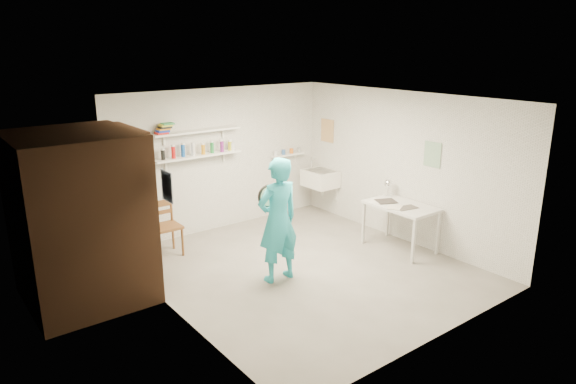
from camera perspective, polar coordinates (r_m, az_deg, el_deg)
floor at (r=7.41m, az=1.91°, el=-8.59°), size 4.00×4.50×0.02m
ceiling at (r=6.76m, az=2.10°, el=10.38°), size 4.00×4.50×0.02m
wall_back at (r=8.79m, az=-7.42°, el=3.62°), size 4.00×0.02×2.40m
wall_front at (r=5.52m, az=17.13°, el=-4.62°), size 4.00×0.02×2.40m
wall_left at (r=5.97m, az=-13.09°, el=-2.75°), size 0.02×4.50×2.40m
wall_right at (r=8.37m, az=12.69°, el=2.72°), size 0.02×4.50×2.40m
doorway_recess at (r=6.96m, az=-16.48°, el=-2.00°), size 0.02×0.90×2.00m
corridor_box at (r=6.75m, az=-22.12°, el=-2.68°), size 1.40×1.50×2.10m
door_lintel at (r=6.73m, az=-17.04°, el=6.56°), size 0.06×1.05×0.10m
door_jamb_near at (r=6.53m, az=-14.70°, el=-3.07°), size 0.06×0.10×2.00m
door_jamb_far at (r=7.42m, az=-17.76°, el=-0.99°), size 0.06×0.10×2.00m
shelf_lower at (r=8.42m, az=-9.95°, el=3.99°), size 1.50×0.22×0.03m
shelf_upper at (r=8.34m, az=-10.09°, el=6.68°), size 1.50×0.22×0.03m
ledge_shelf at (r=9.47m, az=-0.05°, el=4.17°), size 0.70×0.14×0.03m
poster_left at (r=5.92m, az=-13.32°, el=0.62°), size 0.01×0.28×0.36m
poster_right_a at (r=9.51m, az=4.39°, el=6.81°), size 0.01×0.34×0.42m
poster_right_b at (r=7.96m, az=15.75°, el=4.03°), size 0.01×0.30×0.38m
belfast_sink at (r=9.46m, az=3.61°, el=1.51°), size 0.48×0.60×0.30m
man at (r=6.78m, az=-1.12°, el=-3.15°), size 0.62×0.41×1.70m
wall_clock at (r=6.86m, az=-2.24°, el=-0.44°), size 0.31×0.04×0.31m
wooden_chair at (r=7.91m, az=-13.43°, el=-3.79°), size 0.43×0.41×0.90m
work_table at (r=8.14m, az=12.32°, el=-3.81°), size 0.65×1.08×0.72m
desk_lamp at (r=8.37m, az=11.11°, el=0.98°), size 0.14×0.14×0.14m
spray_cans at (r=8.39m, az=-9.98°, el=4.66°), size 1.29×0.06×0.17m
book_stack at (r=8.09m, az=-13.59°, el=6.90°), size 0.28×0.14×0.17m
ledge_pots at (r=9.46m, az=-0.05°, el=4.53°), size 0.48×0.07×0.09m
papers at (r=8.03m, az=12.48°, el=-1.34°), size 0.30×0.22×0.02m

